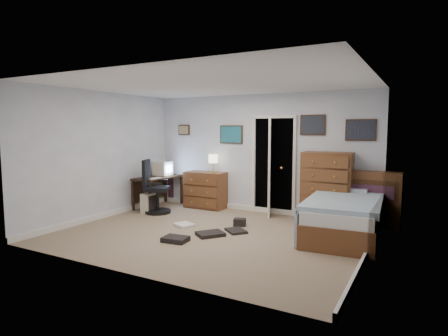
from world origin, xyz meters
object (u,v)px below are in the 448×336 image
Objects in this scene: office_chair at (155,193)px; tall_dresser at (327,187)px; bed at (344,216)px; computer_desk at (155,183)px; low_dresser at (206,190)px.

office_chair is 3.51m from tall_dresser.
bed is at bearing -21.47° from office_chair.
computer_desk is 1.17m from low_dresser.
computer_desk is at bearing 103.86° from office_chair.
low_dresser is at bearing 161.76° from bed.
computer_desk is 1.07× the size of office_chair.
low_dresser is 3.28m from bed.
office_chair reaches higher than computer_desk.
office_chair reaches higher than bed.
tall_dresser is at bearing 116.71° from bed.
low_dresser is 2.72m from tall_dresser.
tall_dresser is at bearing 6.87° from computer_desk.
office_chair is at bearing -166.80° from tall_dresser.
computer_desk is at bearing -159.29° from low_dresser.
bed is at bearing -14.76° from low_dresser.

